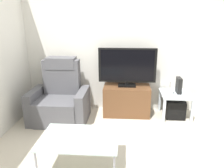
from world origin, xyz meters
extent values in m
plane|color=beige|center=(0.00, 0.00, 0.00)|extent=(6.40, 6.40, 0.00)
cube|color=silver|center=(0.00, 1.13, 1.30)|extent=(6.40, 0.06, 2.60)
cube|color=brown|center=(0.07, 0.85, 0.28)|extent=(0.85, 0.45, 0.55)
cube|color=black|center=(0.07, 0.63, 0.39)|extent=(0.78, 0.02, 0.02)
cube|color=black|center=(0.07, 0.68, 0.42)|extent=(0.34, 0.11, 0.04)
cube|color=black|center=(0.07, 0.87, 0.57)|extent=(0.32, 0.20, 0.03)
cube|color=black|center=(0.07, 0.87, 0.61)|extent=(0.06, 0.04, 0.05)
cube|color=black|center=(0.07, 0.87, 0.94)|extent=(1.03, 0.05, 0.61)
cube|color=black|center=(0.07, 0.84, 0.94)|extent=(0.95, 0.01, 0.55)
cube|color=#515156|center=(-1.11, 0.51, 0.21)|extent=(0.70, 0.72, 0.42)
cube|color=#515156|center=(-1.11, 0.78, 0.73)|extent=(0.64, 0.20, 0.62)
cube|color=#515156|center=(-1.11, 0.80, 0.98)|extent=(0.50, 0.26, 0.20)
cube|color=#515156|center=(-1.53, 0.51, 0.28)|extent=(0.14, 0.68, 0.56)
cube|color=#515156|center=(-0.69, 0.51, 0.28)|extent=(0.14, 0.68, 0.56)
cube|color=silver|center=(0.95, 0.78, 0.45)|extent=(0.54, 0.54, 0.04)
cube|color=silver|center=(0.71, 0.55, 0.21)|extent=(0.04, 0.04, 0.43)
cube|color=silver|center=(1.18, 0.55, 0.21)|extent=(0.04, 0.04, 0.43)
cube|color=silver|center=(0.71, 1.02, 0.21)|extent=(0.04, 0.04, 0.43)
cube|color=silver|center=(1.18, 1.02, 0.21)|extent=(0.04, 0.04, 0.43)
cube|color=black|center=(0.95, 0.78, 0.17)|extent=(0.33, 0.33, 0.33)
cube|color=white|center=(0.85, 0.76, 0.57)|extent=(0.04, 0.14, 0.22)
cube|color=black|center=(0.98, 0.79, 0.60)|extent=(0.07, 0.20, 0.28)
cube|color=#B2C6C1|center=(-0.49, -0.69, 0.42)|extent=(0.90, 0.60, 0.02)
cylinder|color=gray|center=(-0.91, -0.96, 0.20)|extent=(0.02, 0.02, 0.41)
cylinder|color=gray|center=(-0.91, -0.42, 0.20)|extent=(0.02, 0.02, 0.41)
cylinder|color=gray|center=(-0.07, -0.42, 0.20)|extent=(0.02, 0.02, 0.41)
cube|color=#B7B7BC|center=(-0.46, -0.71, 0.43)|extent=(0.13, 0.17, 0.01)
camera|label=1|loc=(0.02, -2.77, 1.75)|focal=33.35mm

